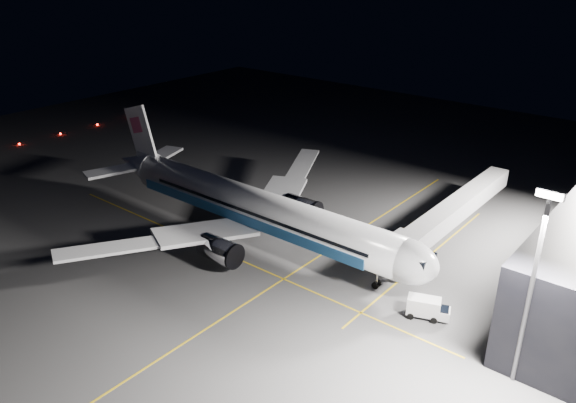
% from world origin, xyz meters
% --- Properties ---
extents(ground, '(200.00, 200.00, 0.00)m').
position_xyz_m(ground, '(0.00, 0.00, 0.00)').
color(ground, '#4C4C4F').
rests_on(ground, ground).
extents(guide_line_main, '(0.25, 80.00, 0.01)m').
position_xyz_m(guide_line_main, '(10.00, 0.00, 0.01)').
color(guide_line_main, gold).
rests_on(guide_line_main, ground).
extents(guide_line_cross, '(70.00, 0.25, 0.01)m').
position_xyz_m(guide_line_cross, '(0.00, -6.00, 0.01)').
color(guide_line_cross, gold).
rests_on(guide_line_cross, ground).
extents(guide_line_side, '(0.25, 40.00, 0.01)m').
position_xyz_m(guide_line_side, '(22.00, 10.00, 0.01)').
color(guide_line_side, gold).
rests_on(guide_line_side, ground).
extents(airliner, '(61.48, 54.22, 16.64)m').
position_xyz_m(airliner, '(-1.08, 0.00, 5.16)').
color(airliner, silver).
rests_on(airliner, ground).
extents(jet_bridge, '(3.60, 34.40, 6.30)m').
position_xyz_m(jet_bridge, '(22.00, 18.06, 4.58)').
color(jet_bridge, '#B2B2B7').
rests_on(jet_bridge, ground).
extents(floodlight_mast_south, '(2.40, 0.67, 20.70)m').
position_xyz_m(floodlight_mast_south, '(40.00, -6.01, 12.37)').
color(floodlight_mast_south, '#59595E').
rests_on(floodlight_mast_south, ground).
extents(taxiway_lights, '(0.44, 60.44, 0.44)m').
position_xyz_m(taxiway_lights, '(-72.00, 0.00, 0.22)').
color(taxiway_lights, '#FF140A').
rests_on(taxiway_lights, ground).
extents(service_truck, '(5.30, 3.63, 2.53)m').
position_xyz_m(service_truck, '(28.47, -1.83, 1.35)').
color(service_truck, white).
rests_on(service_truck, ground).
extents(baggage_tug, '(2.71, 2.18, 1.95)m').
position_xyz_m(baggage_tug, '(2.16, 9.57, 0.90)').
color(baggage_tug, black).
rests_on(baggage_tug, ground).
extents(safety_cone_a, '(0.46, 0.46, 0.68)m').
position_xyz_m(safety_cone_a, '(-6.45, 12.91, 0.34)').
color(safety_cone_a, '#E74E09').
rests_on(safety_cone_a, ground).
extents(safety_cone_b, '(0.36, 0.36, 0.53)m').
position_xyz_m(safety_cone_b, '(-0.72, 14.00, 0.27)').
color(safety_cone_b, '#E74E09').
rests_on(safety_cone_b, ground).
extents(safety_cone_c, '(0.45, 0.45, 0.68)m').
position_xyz_m(safety_cone_c, '(-5.11, 4.00, 0.34)').
color(safety_cone_c, '#E74E09').
rests_on(safety_cone_c, ground).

